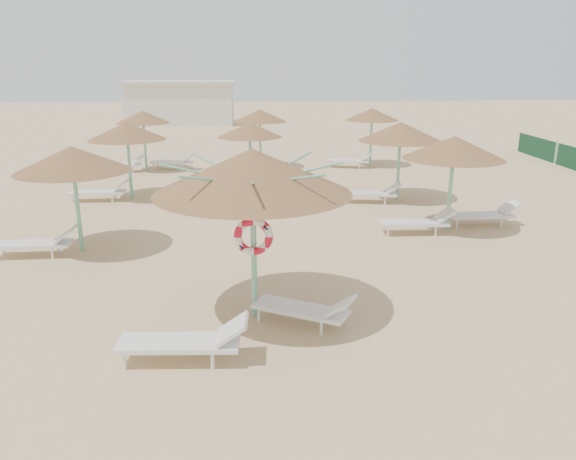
{
  "coord_description": "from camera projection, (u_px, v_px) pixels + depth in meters",
  "views": [
    {
      "loc": [
        -0.45,
        -9.8,
        4.73
      ],
      "look_at": [
        0.25,
        1.52,
        1.3
      ],
      "focal_mm": 35.0,
      "sensor_mm": 36.0,
      "label": 1
    }
  ],
  "objects": [
    {
      "name": "lounger_main_b",
      "position": [
        307.0,
        309.0,
        10.36
      ],
      "size": [
        1.96,
        1.41,
        0.7
      ],
      "rotation": [
        0.0,
        0.0,
        -0.49
      ],
      "color": "silver",
      "rests_on": "ground"
    },
    {
      "name": "ground",
      "position": [
        280.0,
        318.0,
        10.75
      ],
      "size": [
        120.0,
        120.0,
        0.0
      ],
      "primitive_type": "plane",
      "color": "tan",
      "rests_on": "ground"
    },
    {
      "name": "palapa_field",
      "position": [
        269.0,
        133.0,
        19.67
      ],
      "size": [
        14.72,
        14.35,
        2.72
      ],
      "color": "#6EBF9D",
      "rests_on": "ground"
    },
    {
      "name": "main_palapa",
      "position": [
        252.0,
        172.0,
        10.04
      ],
      "size": [
        3.62,
        3.62,
        3.24
      ],
      "color": "#6EBF9D",
      "rests_on": "ground"
    },
    {
      "name": "service_hut",
      "position": [
        181.0,
        102.0,
        43.37
      ],
      "size": [
        8.4,
        4.4,
        3.25
      ],
      "color": "silver",
      "rests_on": "ground"
    },
    {
      "name": "lounger_main_a",
      "position": [
        187.0,
        341.0,
        9.11
      ],
      "size": [
        2.15,
        0.74,
        0.77
      ],
      "rotation": [
        0.0,
        0.0,
        -0.05
      ],
      "color": "silver",
      "rests_on": "ground"
    }
  ]
}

